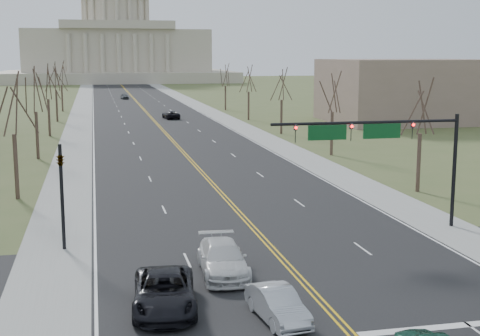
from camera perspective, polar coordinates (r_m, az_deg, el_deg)
name	(u,v)px	position (r m, az deg, el deg)	size (l,w,h in m)	color
ground	(343,326)	(28.16, 8.80, -13.16)	(600.00, 600.00, 0.00)	#46552A
road	(143,109)	(134.92, -8.24, 5.00)	(20.00, 380.00, 0.01)	black
cross_road	(299,278)	(33.44, 5.07, -9.31)	(120.00, 14.00, 0.01)	black
sidewalk_left	(82,110)	(134.60, -13.36, 4.83)	(4.00, 380.00, 0.03)	gray
sidewalk_right	(203,108)	(136.30, -3.19, 5.14)	(4.00, 380.00, 0.03)	gray
center_line	(143,109)	(134.92, -8.24, 5.01)	(0.42, 380.00, 0.01)	gold
edge_line_left	(93,110)	(134.58, -12.42, 4.87)	(0.15, 380.00, 0.01)	silver
edge_line_right	(192,108)	(135.97, -4.10, 5.12)	(0.15, 380.00, 0.01)	silver
stop_bar	(468,324)	(29.43, 18.87, -12.52)	(9.50, 0.50, 0.01)	silver
capitol	(117,45)	(274.24, -10.49, 10.26)	(90.00, 60.00, 50.00)	#BAAF9B
signal_mast	(381,139)	(41.62, 11.92, 2.43)	(12.12, 0.44, 7.20)	black
signal_left	(61,185)	(38.37, -14.99, -1.39)	(0.32, 0.36, 6.00)	black
tree_r_0	(421,110)	(54.45, 15.19, 4.81)	(3.74, 3.74, 8.50)	#3E3025
tree_l_0	(13,108)	(52.62, -18.83, 4.90)	(3.96, 3.96, 9.00)	#3E3025
tree_r_1	(333,95)	(72.73, 7.91, 6.21)	(3.74, 3.74, 8.50)	#3E3025
tree_l_1	(35,93)	(72.49, -17.10, 6.18)	(3.96, 3.96, 9.00)	#3E3025
tree_r_2	(282,86)	(91.74, 3.58, 7.00)	(3.74, 3.74, 8.50)	#3E3025
tree_l_2	(47,84)	(92.41, -16.11, 6.90)	(3.96, 3.96, 9.00)	#3E3025
tree_r_3	(249,80)	(111.09, 0.74, 7.49)	(3.74, 3.74, 8.50)	#3E3025
tree_l_3	(56,79)	(112.37, -15.47, 7.37)	(3.96, 3.96, 9.00)	#3E3025
tree_r_4	(225,76)	(130.64, -1.26, 7.82)	(3.74, 3.74, 8.50)	#3E3025
tree_l_4	(61,75)	(132.33, -15.02, 7.69)	(3.96, 3.96, 9.00)	#3E3025
bldg_right_mass	(407,91)	(111.89, 14.09, 6.42)	(25.00, 20.00, 10.00)	#7A6557
car_sb_inner_lead	(277,305)	(28.11, 3.22, -11.57)	(1.45, 4.15, 1.37)	#AEB1B7
car_sb_outer_lead	(164,292)	(29.34, -6.47, -10.45)	(2.64, 5.72, 1.59)	black
car_sb_inner_second	(223,259)	(33.57, -1.48, -7.76)	(2.24, 5.50, 1.60)	silver
car_far_nb	(171,115)	(114.02, -5.91, 4.54)	(2.24, 4.87, 1.35)	black
car_far_sb	(125,96)	(165.13, -9.83, 6.04)	(1.56, 3.88, 1.32)	#4F5257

